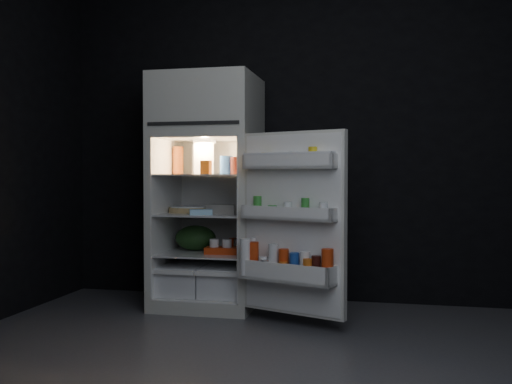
% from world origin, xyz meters
% --- Properties ---
extents(floor, '(4.00, 3.40, 0.00)m').
position_xyz_m(floor, '(0.00, 0.00, 0.00)').
color(floor, '#4B4B50').
rests_on(floor, ground).
extents(wall_back, '(4.00, 0.00, 2.70)m').
position_xyz_m(wall_back, '(0.00, 1.70, 1.35)').
color(wall_back, black).
rests_on(wall_back, ground).
extents(wall_front, '(4.00, 0.00, 2.70)m').
position_xyz_m(wall_front, '(0.00, -1.70, 1.35)').
color(wall_front, black).
rests_on(wall_front, ground).
extents(refrigerator, '(0.76, 0.71, 1.78)m').
position_xyz_m(refrigerator, '(-0.70, 1.32, 0.96)').
color(refrigerator, silver).
rests_on(refrigerator, ground).
extents(fridge_door, '(0.74, 0.44, 1.22)m').
position_xyz_m(fridge_door, '(0.03, 0.81, 0.68)').
color(fridge_door, silver).
rests_on(fridge_door, ground).
extents(milk_jug, '(0.20, 0.20, 0.24)m').
position_xyz_m(milk_jug, '(-0.77, 1.36, 1.15)').
color(milk_jug, white).
rests_on(milk_jug, refrigerator).
extents(mayo_jar, '(0.11, 0.11, 0.14)m').
position_xyz_m(mayo_jar, '(-0.55, 1.29, 1.10)').
color(mayo_jar, '#1B4193').
rests_on(mayo_jar, refrigerator).
extents(jam_jar, '(0.12, 0.12, 0.13)m').
position_xyz_m(jam_jar, '(-0.46, 1.25, 1.09)').
color(jam_jar, black).
rests_on(jam_jar, refrigerator).
extents(amber_bottle, '(0.10, 0.10, 0.22)m').
position_xyz_m(amber_bottle, '(-0.98, 1.39, 1.14)').
color(amber_bottle, '#C95C20').
rests_on(amber_bottle, refrigerator).
extents(small_carton, '(0.08, 0.06, 0.10)m').
position_xyz_m(small_carton, '(-0.64, 1.06, 1.08)').
color(small_carton, '#C75D17').
rests_on(small_carton, refrigerator).
extents(egg_carton, '(0.27, 0.17, 0.07)m').
position_xyz_m(egg_carton, '(-0.56, 1.23, 0.76)').
color(egg_carton, gray).
rests_on(egg_carton, refrigerator).
extents(pie, '(0.33, 0.33, 0.04)m').
position_xyz_m(pie, '(-0.86, 1.33, 0.75)').
color(pie, tan).
rests_on(pie, refrigerator).
extents(flat_package, '(0.18, 0.14, 0.04)m').
position_xyz_m(flat_package, '(-0.69, 1.10, 0.75)').
color(flat_package, '#92C4E2').
rests_on(flat_package, refrigerator).
extents(wrapped_pkg, '(0.13, 0.11, 0.05)m').
position_xyz_m(wrapped_pkg, '(-0.51, 1.45, 0.75)').
color(wrapped_pkg, beige).
rests_on(wrapped_pkg, refrigerator).
extents(produce_bag, '(0.40, 0.37, 0.20)m').
position_xyz_m(produce_bag, '(-0.82, 1.34, 0.52)').
color(produce_bag, '#193815').
rests_on(produce_bag, refrigerator).
extents(yogurt_tray, '(0.26, 0.15, 0.05)m').
position_xyz_m(yogurt_tray, '(-0.56, 1.19, 0.45)').
color(yogurt_tray, '#C03510').
rests_on(yogurt_tray, refrigerator).
extents(small_can_red, '(0.09, 0.09, 0.09)m').
position_xyz_m(small_can_red, '(-0.54, 1.45, 0.47)').
color(small_can_red, '#C03510').
rests_on(small_can_red, refrigerator).
extents(small_can_silver, '(0.08, 0.08, 0.09)m').
position_xyz_m(small_can_silver, '(-0.48, 1.39, 0.47)').
color(small_can_silver, silver).
rests_on(small_can_silver, refrigerator).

